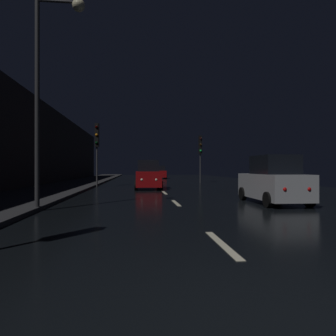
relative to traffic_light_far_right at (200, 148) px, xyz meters
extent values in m
cube|color=black|center=(-4.90, -3.75, -3.58)|extent=(26.80, 84.00, 0.02)
cube|color=#28282B|center=(-12.10, -3.75, -3.49)|extent=(4.40, 84.00, 0.15)
cube|color=#2D2B28|center=(-14.70, -7.25, -0.03)|extent=(0.80, 63.00, 7.08)
cube|color=beige|center=(-4.90, -25.25, -3.56)|extent=(0.16, 2.20, 0.01)
cube|color=beige|center=(-4.90, -18.22, -3.56)|extent=(0.16, 2.20, 0.01)
cube|color=beige|center=(-4.90, -12.78, -3.56)|extent=(0.16, 2.20, 0.01)
cube|color=beige|center=(-4.90, -3.55, -3.56)|extent=(0.16, 2.20, 0.01)
cylinder|color=#38383A|center=(0.00, 0.02, -2.06)|extent=(0.12, 0.12, 3.01)
cube|color=black|center=(0.00, 0.02, 0.39)|extent=(0.32, 0.35, 1.90)
sphere|color=black|center=(0.01, -0.16, 1.02)|extent=(0.22, 0.22, 0.22)
sphere|color=black|center=(0.01, -0.16, 0.39)|extent=(0.22, 0.22, 0.22)
sphere|color=#19D84C|center=(0.01, -0.16, -0.24)|extent=(0.22, 0.22, 0.22)
cylinder|color=#38383A|center=(-9.80, -6.11, -1.95)|extent=(0.12, 0.12, 3.23)
cube|color=black|center=(-9.80, -6.11, 0.61)|extent=(0.33, 0.36, 1.90)
sphere|color=black|center=(-9.81, -6.29, 1.25)|extent=(0.22, 0.22, 0.22)
sphere|color=orange|center=(-9.81, -6.29, 0.61)|extent=(0.22, 0.22, 0.22)
sphere|color=black|center=(-9.81, -6.29, -0.02)|extent=(0.22, 0.22, 0.22)
cylinder|color=#2D2D30|center=(-10.00, -20.14, 0.12)|extent=(0.16, 0.16, 7.37)
cylinder|color=#2D2D30|center=(-9.30, -20.14, 3.75)|extent=(1.40, 0.10, 0.10)
sphere|color=beige|center=(-8.60, -20.14, 3.65)|extent=(0.44, 0.44, 0.44)
cube|color=maroon|center=(-5.78, -9.15, -2.83)|extent=(1.72, 4.02, 1.05)
cube|color=black|center=(-5.78, -9.00, -1.90)|extent=(1.47, 2.01, 0.80)
cylinder|color=black|center=(-4.93, -10.55, -3.26)|extent=(0.21, 0.61, 0.61)
cylinder|color=black|center=(-6.62, -10.55, -3.26)|extent=(0.21, 0.61, 0.61)
cylinder|color=black|center=(-4.93, -7.74, -3.26)|extent=(0.21, 0.61, 0.61)
cylinder|color=black|center=(-6.62, -7.74, -3.26)|extent=(0.21, 0.61, 0.61)
sphere|color=white|center=(-5.30, -11.12, -2.83)|extent=(0.17, 0.17, 0.17)
sphere|color=white|center=(-6.25, -11.12, -2.83)|extent=(0.17, 0.17, 0.17)
sphere|color=red|center=(-5.30, -7.17, -2.83)|extent=(0.17, 0.17, 0.17)
sphere|color=red|center=(-6.25, -7.17, -2.83)|extent=(0.17, 0.17, 0.17)
cube|color=maroon|center=(-3.24, 12.88, -2.90)|extent=(1.56, 3.64, 0.95)
cube|color=black|center=(-3.24, 12.75, -2.05)|extent=(1.33, 1.82, 0.73)
cylinder|color=black|center=(-4.00, 14.15, -3.29)|extent=(0.19, 0.56, 0.56)
cylinder|color=black|center=(-2.47, 14.15, -3.29)|extent=(0.19, 0.56, 0.56)
cylinder|color=black|center=(-4.00, 11.60, -3.29)|extent=(0.19, 0.56, 0.56)
cylinder|color=black|center=(-2.47, 11.60, -3.29)|extent=(0.19, 0.56, 0.56)
sphere|color=slate|center=(-3.67, 14.66, -2.90)|extent=(0.16, 0.16, 0.16)
sphere|color=slate|center=(-2.81, 14.66, -2.90)|extent=(0.16, 0.16, 0.16)
sphere|color=red|center=(-3.67, 11.09, -2.90)|extent=(0.16, 0.16, 0.16)
sphere|color=red|center=(-2.81, 11.09, -2.90)|extent=(0.16, 0.16, 0.16)
cube|color=#A5A8AD|center=(-0.80, -18.67, -2.84)|extent=(1.69, 3.94, 1.03)
cube|color=black|center=(-0.80, -18.81, -1.93)|extent=(1.43, 1.97, 0.79)
cylinder|color=black|center=(-1.63, -17.29, -3.27)|extent=(0.21, 0.60, 0.60)
cylinder|color=black|center=(0.03, -17.29, -3.27)|extent=(0.21, 0.60, 0.60)
cylinder|color=black|center=(-1.63, -20.05, -3.27)|extent=(0.21, 0.60, 0.60)
cylinder|color=black|center=(0.03, -20.05, -3.27)|extent=(0.21, 0.60, 0.60)
sphere|color=slate|center=(-1.26, -16.74, -2.84)|extent=(0.17, 0.17, 0.17)
sphere|color=slate|center=(-0.34, -16.74, -2.84)|extent=(0.17, 0.17, 0.17)
sphere|color=red|center=(-1.26, -20.60, -2.84)|extent=(0.17, 0.17, 0.17)
sphere|color=red|center=(-0.34, -20.60, -2.84)|extent=(0.17, 0.17, 0.17)
camera|label=1|loc=(-6.54, -31.01, -2.09)|focal=32.34mm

